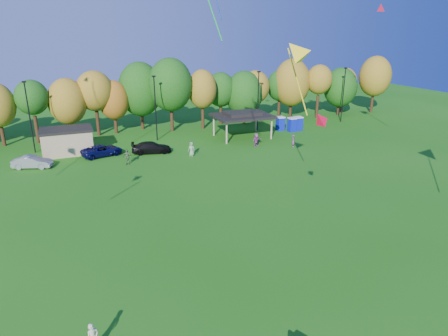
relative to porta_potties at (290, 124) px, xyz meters
name	(u,v)px	position (x,y,z in m)	size (l,w,h in m)	color
ground	(291,324)	(-22.58, -37.76, -1.10)	(160.00, 160.00, 0.00)	#19600F
tree_line	(126,94)	(-23.60, 7.76, 4.82)	(93.57, 10.55, 11.15)	black
lamp_posts	(155,106)	(-20.58, 2.24, 3.80)	(64.50, 0.25, 9.09)	black
utility_building	(67,141)	(-32.58, 0.24, 0.54)	(6.30, 4.30, 3.25)	tan
pavilion	(242,115)	(-8.58, -0.76, 2.13)	(8.20, 6.20, 3.77)	tan
porta_potties	(290,124)	(0.00, 0.00, 0.00)	(3.75, 2.49, 2.18)	#0E1EB9
car_b	(32,162)	(-36.59, -4.35, -0.39)	(1.50, 4.30, 1.42)	gray
car_c	(102,151)	(-28.69, -2.57, -0.40)	(2.32, 5.03, 1.40)	#0B0D45
car_d	(151,148)	(-22.68, -3.65, -0.37)	(2.03, 4.99, 1.45)	black
far_person_0	(127,157)	(-26.29, -7.07, -0.19)	(1.07, 0.44, 1.82)	#57794A
far_person_2	(256,140)	(-8.84, -5.93, -0.20)	(1.67, 0.53, 1.81)	#A44494
far_person_3	(293,141)	(-4.32, -8.07, -0.27)	(0.60, 0.39, 1.65)	#A24C92
far_person_5	(191,149)	(-18.30, -6.77, -0.20)	(0.87, 0.57, 1.79)	#79A571
kite_3	(296,51)	(-17.59, -28.62, 12.56)	(2.94, 3.10, 5.66)	yellow
kite_4	(381,7)	(5.24, -11.01, 16.56)	(1.79, 1.72, 1.41)	red
kite_13	(320,119)	(-18.68, -33.48, 9.01)	(1.28, 1.03, 1.15)	red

